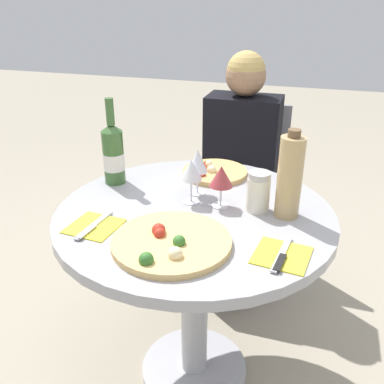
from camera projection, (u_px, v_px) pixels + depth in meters
The scene contains 14 objects.
ground_plane at pixel (194, 369), 1.76m from camera, with size 12.00×12.00×0.00m, color #9E937F.
dining_table at pixel (195, 247), 1.51m from camera, with size 0.95×0.95×0.74m.
chair_behind_diner at pixel (242, 193), 2.30m from camera, with size 0.42×0.42×0.89m.
seated_diner at pixel (237, 187), 2.13m from camera, with size 0.35×0.42×1.17m.
pizza_large at pixel (169, 242), 1.24m from camera, with size 0.35×0.35×0.05m.
pizza_small_far at pixel (214, 172), 1.72m from camera, with size 0.26×0.26×0.05m.
wine_bottle at pixel (113, 154), 1.61m from camera, with size 0.08×0.08×0.33m.
tall_carafe at pixel (290, 177), 1.36m from camera, with size 0.08×0.08×0.29m.
sugar_shaker at pixel (258, 192), 1.42m from camera, with size 0.08×0.08×0.14m.
wine_glass_back_left at pixel (197, 162), 1.52m from camera, with size 0.07×0.07×0.17m.
wine_glass_front_right at pixel (221, 177), 1.43m from camera, with size 0.08×0.08×0.15m.
wine_glass_front_left at pixel (191, 171), 1.46m from camera, with size 0.08×0.08×0.16m.
place_setting_left at pixel (94, 226), 1.34m from camera, with size 0.16×0.19×0.01m.
place_setting_right at pixel (282, 255), 1.19m from camera, with size 0.17×0.19×0.01m.
Camera 1 is at (0.38, -1.23, 1.41)m, focal length 40.00 mm.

